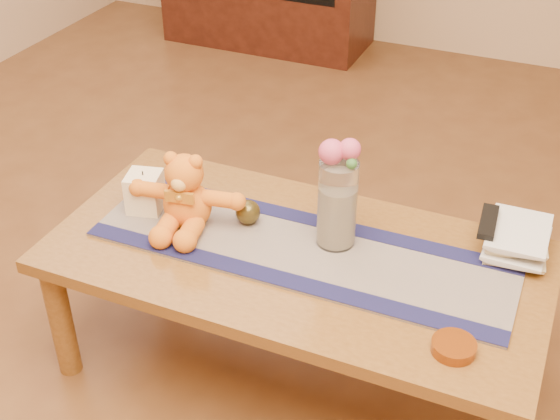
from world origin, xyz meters
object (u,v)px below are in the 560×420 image
at_px(glass_vase, 337,204).
at_px(amber_dish, 454,347).
at_px(pillar_candle, 145,192).
at_px(teddy_bear, 186,191).
at_px(book_bottom, 485,241).
at_px(bronze_ball, 248,212).
at_px(tv_remote, 488,222).

bearing_deg(glass_vase, amber_dish, -35.89).
relative_size(pillar_candle, glass_vase, 0.46).
relative_size(teddy_bear, book_bottom, 1.47).
bearing_deg(pillar_candle, bronze_ball, 9.90).
height_order(glass_vase, bronze_ball, glass_vase).
relative_size(pillar_candle, tv_remote, 0.74).
relative_size(glass_vase, tv_remote, 1.62).
relative_size(bronze_ball, tv_remote, 0.46).
bearing_deg(glass_vase, pillar_candle, -173.38).
bearing_deg(amber_dish, glass_vase, 144.11).
relative_size(pillar_candle, amber_dish, 1.10).
height_order(teddy_bear, book_bottom, teddy_bear).
relative_size(book_bottom, tv_remote, 1.39).
xyz_separation_m(bronze_ball, book_bottom, (0.66, 0.18, -0.03)).
bearing_deg(book_bottom, pillar_candle, -173.67).
xyz_separation_m(glass_vase, amber_dish, (0.40, -0.29, -0.12)).
xyz_separation_m(glass_vase, tv_remote, (0.39, 0.16, -0.05)).
bearing_deg(tv_remote, book_bottom, 90.00).
relative_size(teddy_bear, amber_dish, 3.04).
distance_m(bronze_ball, book_bottom, 0.69).
height_order(glass_vase, book_bottom, glass_vase).
height_order(tv_remote, amber_dish, tv_remote).
relative_size(tv_remote, amber_dish, 1.49).
bearing_deg(pillar_candle, tv_remote, 12.98).
relative_size(pillar_candle, book_bottom, 0.53).
bearing_deg(teddy_bear, tv_remote, 6.76).
distance_m(teddy_bear, bronze_ball, 0.19).
bearing_deg(tv_remote, pillar_candle, -171.23).
distance_m(glass_vase, amber_dish, 0.51).
xyz_separation_m(glass_vase, book_bottom, (0.39, 0.17, -0.13)).
relative_size(bronze_ball, amber_dish, 0.68).
bearing_deg(book_bottom, amber_dish, -95.63).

